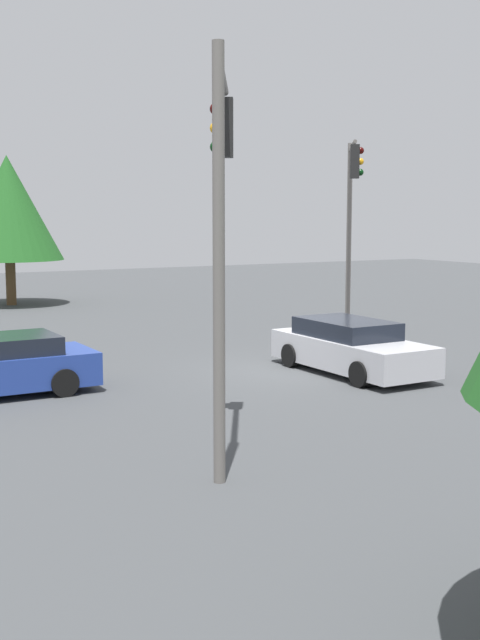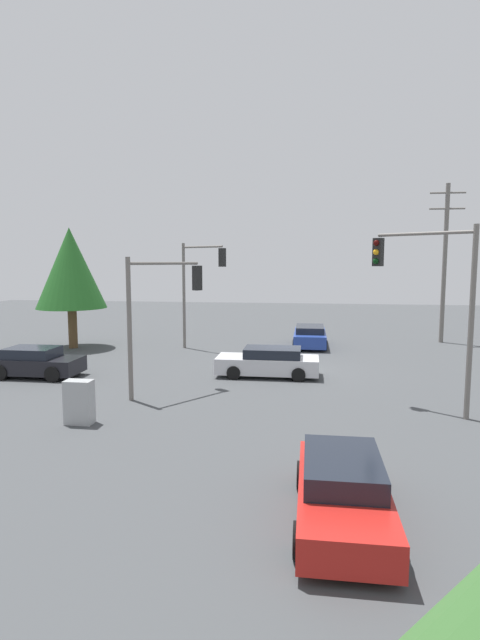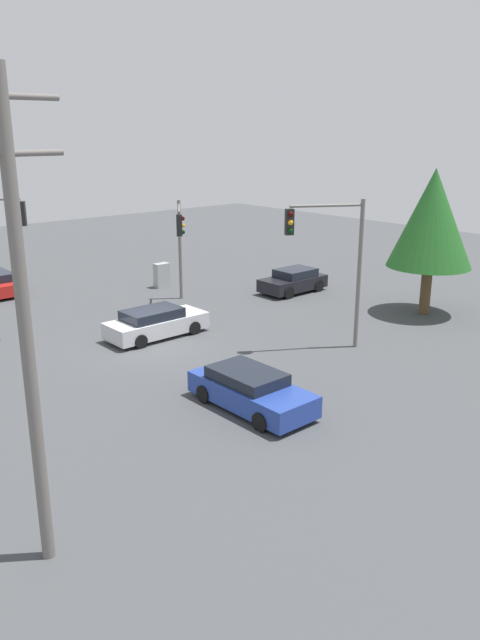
{
  "view_description": "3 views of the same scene",
  "coord_description": "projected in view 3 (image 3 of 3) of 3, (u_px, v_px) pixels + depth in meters",
  "views": [
    {
      "loc": [
        16.95,
        -11.49,
        3.98
      ],
      "look_at": [
        0.93,
        -2.26,
        1.58
      ],
      "focal_mm": 45.0,
      "sensor_mm": 36.0,
      "label": 1
    },
    {
      "loc": [
        -0.93,
        23.84,
        5.35
      ],
      "look_at": [
        2.54,
        -1.05,
        2.38
      ],
      "focal_mm": 28.0,
      "sensor_mm": 36.0,
      "label": 2
    },
    {
      "loc": [
        -14.22,
        -22.04,
        9.11
      ],
      "look_at": [
        2.38,
        -3.16,
        1.45
      ],
      "focal_mm": 35.0,
      "sensor_mm": 36.0,
      "label": 3
    }
  ],
  "objects": [
    {
      "name": "sedan_dark",
      "position": [
        293.0,
        281.0,
        36.49
      ],
      "size": [
        4.07,
        2.01,
        1.37
      ],
      "rotation": [
        0.0,
        0.0,
        1.57
      ],
      "color": "black",
      "rests_on": "ground_plane"
    },
    {
      "name": "traffic_signal_aux",
      "position": [
        332.0,
        250.0,
        25.93
      ],
      "size": [
        2.98,
        1.89,
        6.43
      ],
      "rotation": [
        0.0,
        0.0,
        2.6
      ],
      "color": "slate",
      "rests_on": "ground_plane"
    },
    {
      "name": "ground_plane",
      "position": [
        152.0,
        346.0,
        27.47
      ],
      "size": [
        80.0,
        80.0,
        0.0
      ],
      "primitive_type": "plane",
      "color": "#424447"
    },
    {
      "name": "sedan_silver",
      "position": [
        156.0,
        323.0,
        28.57
      ],
      "size": [
        4.73,
        1.99,
        1.35
      ],
      "rotation": [
        0.0,
        0.0,
        -1.57
      ],
      "color": "silver",
      "rests_on": "ground_plane"
    },
    {
      "name": "sedan_blue",
      "position": [
        251.0,
        390.0,
        21.2
      ],
      "size": [
        2.06,
        4.67,
        1.32
      ],
      "rotation": [
        0.0,
        0.0,
        3.14
      ],
      "color": "#233D93",
      "rests_on": "ground_plane"
    },
    {
      "name": "tree_left",
      "position": [
        432.0,
        219.0,
        31.01
      ],
      "size": [
        4.23,
        4.23,
        7.38
      ],
      "color": "brown",
      "rests_on": "ground_plane"
    },
    {
      "name": "traffic_signal_main",
      "position": [
        180.0,
        236.0,
        32.79
      ],
      "size": [
        2.32,
        3.11,
        5.51
      ],
      "rotation": [
        0.0,
        0.0,
        4.09
      ],
      "color": "slate",
      "rests_on": "ground_plane"
    },
    {
      "name": "utility_pole_tall",
      "position": [
        25.0,
        323.0,
        12.36
      ],
      "size": [
        2.2,
        0.28,
        10.31
      ],
      "color": "slate",
      "rests_on": "ground_plane"
    },
    {
      "name": "electrical_cabinet",
      "position": [
        162.0,
        275.0,
        37.66
      ],
      "size": [
        0.9,
        0.52,
        1.46
      ],
      "primitive_type": "cube",
      "color": "#9EA0A3",
      "rests_on": "ground_plane"
    }
  ]
}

